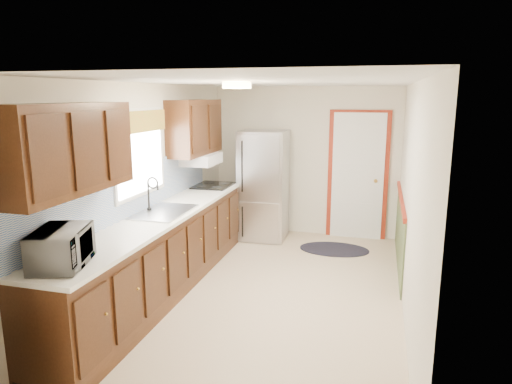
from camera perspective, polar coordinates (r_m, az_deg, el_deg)
The scene contains 8 objects.
room_shell at distance 5.07m, azimuth 1.61°, elevation -0.07°, with size 3.20×5.20×2.52m.
kitchen_run at distance 5.33m, azimuth -12.22°, elevation -4.07°, with size 0.63×4.00×2.20m.
back_wall_trim at distance 7.17m, azimuth 13.59°, elevation 0.64°, with size 1.12×2.30×2.08m.
ceiling_fixture at distance 4.85m, azimuth -2.42°, elevation 13.17°, with size 0.30×0.30×0.06m, color #FFD88C.
microwave at distance 3.90m, azimuth -23.19°, elevation -5.97°, with size 0.54×0.30×0.37m, color white.
refrigerator at distance 7.23m, azimuth 0.94°, elevation 0.86°, with size 0.74×0.73×1.72m.
rug at distance 6.96m, azimuth 9.75°, elevation -7.06°, with size 1.03×0.66×0.01m, color black.
cooktop at distance 6.78m, azimuth -5.38°, elevation 0.82°, with size 0.51×0.61×0.02m, color black.
Camera 1 is at (1.17, -4.82, 2.26)m, focal length 32.00 mm.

